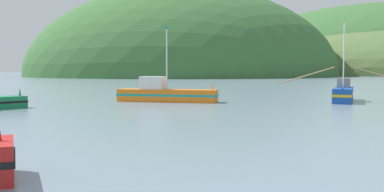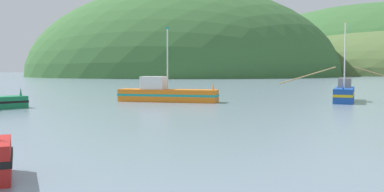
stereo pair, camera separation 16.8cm
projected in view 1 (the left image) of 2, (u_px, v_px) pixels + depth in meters
hill_mid_right at (183, 76)px, 173.20m from camera, size 117.16×93.73×66.32m
fishing_boat_orange at (165, 93)px, 44.33m from camera, size 9.91×5.11×7.24m
fishing_boat_blue at (343, 93)px, 44.65m from camera, size 11.50×7.43×7.84m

